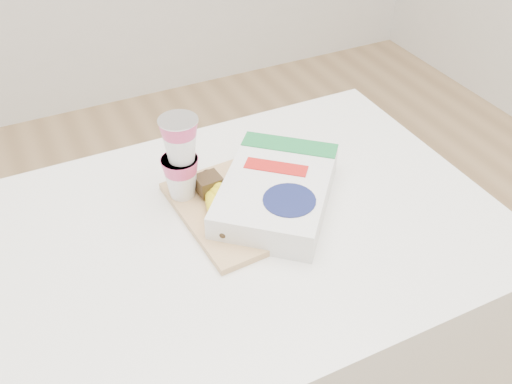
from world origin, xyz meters
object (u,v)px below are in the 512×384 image
(bananas, at_px, (225,201))
(yogurt_stack, at_px, (180,156))
(cutting_board, at_px, (235,208))
(cereal_box, at_px, (277,191))
(table, at_px, (231,355))

(bananas, height_order, yogurt_stack, yogurt_stack)
(cutting_board, xyz_separation_m, yogurt_stack, (-0.08, 0.08, 0.10))
(cutting_board, distance_m, bananas, 0.04)
(bananas, distance_m, cereal_box, 0.11)
(yogurt_stack, bearing_deg, cutting_board, -44.97)
(table, xyz_separation_m, yogurt_stack, (-0.04, 0.12, 0.51))
(cutting_board, bearing_deg, yogurt_stack, 131.09)
(cutting_board, relative_size, yogurt_stack, 1.61)
(table, distance_m, yogurt_stack, 0.53)
(cutting_board, relative_size, bananas, 1.62)
(cutting_board, bearing_deg, bananas, -175.82)
(bananas, relative_size, cereal_box, 0.49)
(cutting_board, height_order, yogurt_stack, yogurt_stack)
(table, xyz_separation_m, cutting_board, (0.04, 0.04, 0.41))
(table, bearing_deg, cutting_board, 44.59)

